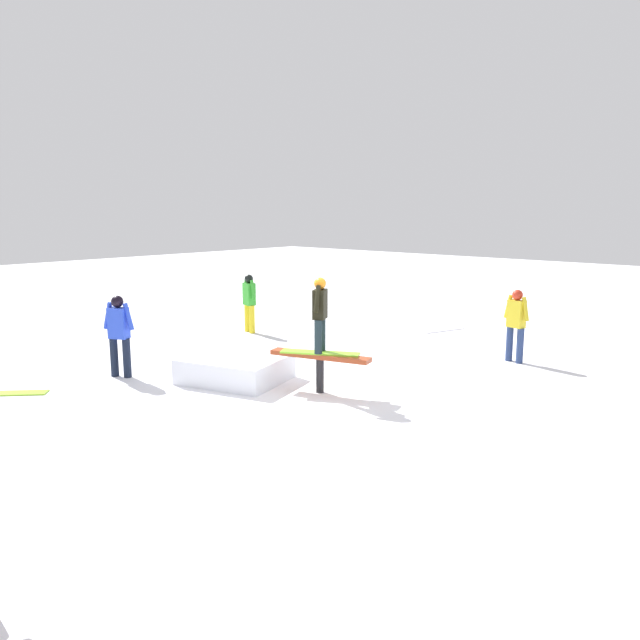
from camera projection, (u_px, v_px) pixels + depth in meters
The scene contains 9 objects.
ground_plane at pixel (320, 392), 11.05m from camera, with size 60.00×60.00×0.00m, color white.
rail_feature at pixel (320, 360), 10.95m from camera, with size 1.85×0.79×0.70m.
snow_kicker_ramp at pixel (235, 369), 11.75m from camera, with size 1.80×1.50×0.47m, color white.
main_rider_on_rail at pixel (320, 317), 10.81m from camera, with size 1.36×0.91×1.35m.
bystander_green at pixel (249, 300), 16.23m from camera, with size 0.65×0.30×1.53m.
bystander_blue at pixel (119, 332), 11.91m from camera, with size 0.64×0.36×1.59m.
bystander_yellow at pixel (516, 322), 13.08m from camera, with size 0.63×0.28×1.55m.
loose_snowboard_white at pixel (443, 330), 16.60m from camera, with size 1.31×0.28×0.02m, color white.
loose_snowboard_lime at pixel (10, 393), 10.95m from camera, with size 1.27×0.28×0.02m, color #97CF2C.
Camera 1 is at (7.10, -7.94, 3.23)m, focal length 35.00 mm.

